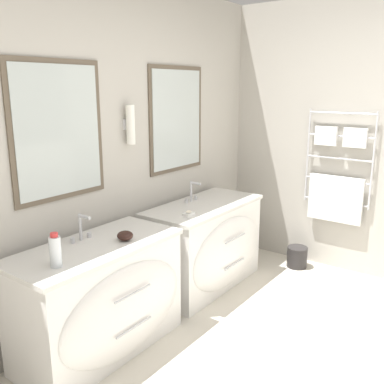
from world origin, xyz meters
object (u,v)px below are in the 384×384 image
at_px(toiletry_bottle, 55,251).
at_px(amenity_bowl, 125,236).
at_px(vanity_right, 207,245).
at_px(vanity_left, 102,298).
at_px(waste_bin, 297,256).

relative_size(toiletry_bottle, amenity_bowl, 1.87).
bearing_deg(amenity_bowl, vanity_right, 3.33).
bearing_deg(vanity_left, waste_bin, -13.26).
height_order(vanity_right, toiletry_bottle, toiletry_bottle).
relative_size(toiletry_bottle, waste_bin, 0.98).
bearing_deg(vanity_right, amenity_bowl, -176.67).
bearing_deg(waste_bin, toiletry_bottle, 169.87).
relative_size(vanity_left, waste_bin, 5.62).
xyz_separation_m(vanity_left, amenity_bowl, (0.18, -0.06, 0.41)).
height_order(vanity_left, toiletry_bottle, toiletry_bottle).
xyz_separation_m(vanity_left, vanity_right, (1.25, 0.00, 0.00)).
height_order(toiletry_bottle, amenity_bowl, toiletry_bottle).
distance_m(vanity_left, waste_bin, 2.22).
bearing_deg(waste_bin, amenity_bowl, 167.34).
bearing_deg(vanity_left, amenity_bowl, -19.76).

